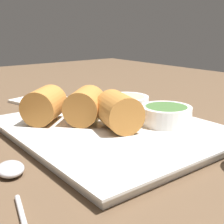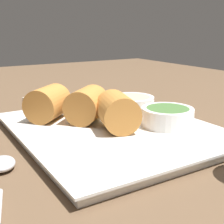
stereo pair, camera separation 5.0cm
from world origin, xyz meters
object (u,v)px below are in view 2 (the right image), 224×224
(dipping_bowl_far, at_px, (132,104))
(napkin, at_px, (56,99))
(spoon, at_px, (1,172))
(serving_plate, at_px, (112,130))
(dipping_bowl_near, at_px, (167,116))

(dipping_bowl_far, bearing_deg, napkin, -165.37)
(dipping_bowl_far, relative_size, spoon, 0.39)
(spoon, bearing_deg, napkin, 149.13)
(spoon, relative_size, napkin, 1.42)
(serving_plate, distance_m, napkin, 0.26)
(serving_plate, distance_m, dipping_bowl_far, 0.09)
(serving_plate, height_order, spoon, serving_plate)
(dipping_bowl_far, bearing_deg, spoon, -67.23)
(spoon, xyz_separation_m, napkin, (-0.31, 0.19, -0.00))
(dipping_bowl_near, xyz_separation_m, napkin, (-0.30, -0.06, -0.03))
(dipping_bowl_far, xyz_separation_m, napkin, (-0.21, -0.05, -0.03))
(spoon, bearing_deg, serving_plate, 107.07)
(serving_plate, relative_size, napkin, 2.27)
(dipping_bowl_near, relative_size, napkin, 0.55)
(dipping_bowl_far, height_order, spoon, dipping_bowl_far)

